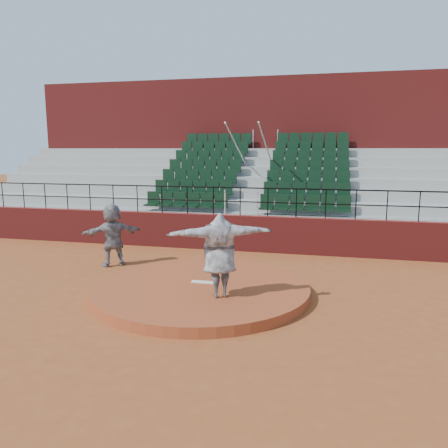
{
  "coord_description": "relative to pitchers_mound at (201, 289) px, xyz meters",
  "views": [
    {
      "loc": [
        3.07,
        -10.3,
        3.66
      ],
      "look_at": [
        0.0,
        2.5,
        1.4
      ],
      "focal_mm": 35.0,
      "sensor_mm": 36.0,
      "label": 1
    }
  ],
  "objects": [
    {
      "name": "pitcher",
      "position": [
        0.68,
        -0.78,
        1.12
      ],
      "size": [
        2.5,
        1.62,
        1.99
      ],
      "primitive_type": "imported",
      "rotation": [
        0.0,
        0.0,
        3.57
      ],
      "color": "black",
      "rests_on": "pitchers_mound"
    },
    {
      "name": "seating_deck",
      "position": [
        0.0,
        8.65,
        1.32
      ],
      "size": [
        24.0,
        5.97,
        4.63
      ],
      "color": "#989892",
      "rests_on": "ground"
    },
    {
      "name": "pitching_rubber",
      "position": [
        0.0,
        0.15,
        0.14
      ],
      "size": [
        0.6,
        0.15,
        0.03
      ],
      "primitive_type": "cube",
      "color": "white",
      "rests_on": "pitchers_mound"
    },
    {
      "name": "fielder",
      "position": [
        -3.5,
        2.02,
        0.87
      ],
      "size": [
        1.82,
        1.59,
        1.99
      ],
      "primitive_type": "imported",
      "rotation": [
        0.0,
        0.0,
        3.8
      ],
      "color": "black",
      "rests_on": "ground"
    },
    {
      "name": "boundary_wall",
      "position": [
        0.0,
        5.0,
        0.53
      ],
      "size": [
        24.0,
        0.3,
        1.3
      ],
      "primitive_type": "cube",
      "color": "maroon",
      "rests_on": "ground"
    },
    {
      "name": "press_box_facade",
      "position": [
        0.0,
        12.6,
        3.43
      ],
      "size": [
        24.0,
        3.0,
        7.1
      ],
      "primitive_type": "cube",
      "color": "maroon",
      "rests_on": "ground"
    },
    {
      "name": "wall_railing",
      "position": [
        0.0,
        5.0,
        1.9
      ],
      "size": [
        24.04,
        0.05,
        1.03
      ],
      "color": "black",
      "rests_on": "boundary_wall"
    },
    {
      "name": "pitchers_mound",
      "position": [
        0.0,
        0.0,
        0.0
      ],
      "size": [
        5.5,
        5.5,
        0.25
      ],
      "primitive_type": "cylinder",
      "color": "#9E4523",
      "rests_on": "ground"
    },
    {
      "name": "ground",
      "position": [
        0.0,
        0.0,
        -0.12
      ],
      "size": [
        90.0,
        90.0,
        0.0
      ],
      "primitive_type": "plane",
      "color": "#964922",
      "rests_on": "ground"
    }
  ]
}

